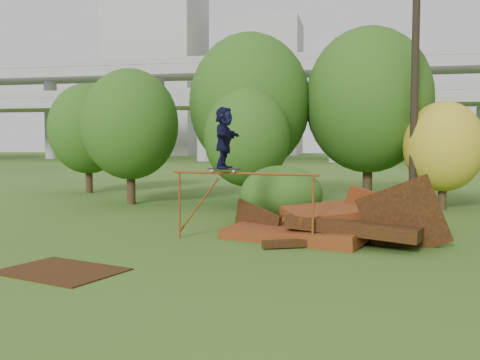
% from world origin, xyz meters
% --- Properties ---
extents(ground, '(240.00, 240.00, 0.00)m').
position_xyz_m(ground, '(0.00, 0.00, 0.00)').
color(ground, '#2D5116').
rests_on(ground, ground).
extents(scrap_pile, '(5.87, 3.37, 2.28)m').
position_xyz_m(scrap_pile, '(1.37, 2.84, 0.36)').
color(scrap_pile, '#51190E').
rests_on(scrap_pile, ground).
extents(grind_rail, '(3.86, 0.71, 1.80)m').
position_xyz_m(grind_rail, '(-0.72, 1.98, 1.38)').
color(grind_rail, brown).
rests_on(grind_rail, ground).
extents(skateboard, '(0.86, 0.36, 0.09)m').
position_xyz_m(skateboard, '(-1.23, 2.07, 1.87)').
color(skateboard, black).
rests_on(skateboard, grind_rail).
extents(skater, '(0.52, 1.47, 1.56)m').
position_xyz_m(skater, '(-1.23, 2.07, 2.67)').
color(skater, black).
rests_on(skater, skateboard).
extents(flat_plate, '(2.66, 2.23, 0.03)m').
position_xyz_m(flat_plate, '(-3.62, -1.71, 0.01)').
color(flat_plate, '#361E0B').
rests_on(flat_plate, ground).
extents(tree_0, '(3.94, 3.94, 5.56)m').
position_xyz_m(tree_0, '(-6.97, 9.44, 3.29)').
color(tree_0, black).
rests_on(tree_0, ground).
extents(tree_1, '(5.20, 5.20, 7.23)m').
position_xyz_m(tree_1, '(-2.40, 11.60, 4.24)').
color(tree_1, black).
rests_on(tree_1, ground).
extents(tree_2, '(3.29, 3.29, 4.63)m').
position_xyz_m(tree_2, '(-2.00, 8.93, 2.74)').
color(tree_2, black).
rests_on(tree_2, ground).
extents(tree_3, '(5.33, 5.33, 7.40)m').
position_xyz_m(tree_3, '(2.60, 12.18, 4.32)').
color(tree_3, black).
rests_on(tree_3, ground).
extents(tree_4, '(2.98, 2.98, 4.11)m').
position_xyz_m(tree_4, '(5.34, 10.29, 2.39)').
color(tree_4, black).
rests_on(tree_4, ground).
extents(tree_6, '(3.95, 3.95, 5.52)m').
position_xyz_m(tree_6, '(-11.11, 13.73, 3.24)').
color(tree_6, black).
rests_on(tree_6, ground).
extents(shrub_left, '(2.63, 2.43, 1.82)m').
position_xyz_m(shrub_left, '(-0.23, 5.68, 0.91)').
color(shrub_left, '#244612').
rests_on(shrub_left, ground).
extents(shrub_right, '(1.64, 1.51, 1.16)m').
position_xyz_m(shrub_right, '(3.42, 4.73, 0.58)').
color(shrub_right, '#244612').
rests_on(shrub_right, ground).
extents(utility_pole, '(1.40, 0.28, 10.70)m').
position_xyz_m(utility_pole, '(4.18, 9.67, 5.43)').
color(utility_pole, black).
rests_on(utility_pole, ground).
extents(freeway_overpass, '(160.00, 15.00, 13.70)m').
position_xyz_m(freeway_overpass, '(0.00, 62.92, 10.32)').
color(freeway_overpass, gray).
rests_on(freeway_overpass, ground).
extents(building_left, '(18.00, 16.00, 35.00)m').
position_xyz_m(building_left, '(-38.00, 95.00, 17.50)').
color(building_left, '#9E9E99').
rests_on(building_left, ground).
extents(building_right, '(14.00, 14.00, 28.00)m').
position_xyz_m(building_right, '(-16.00, 102.00, 14.00)').
color(building_right, '#9E9E99').
rests_on(building_right, ground).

